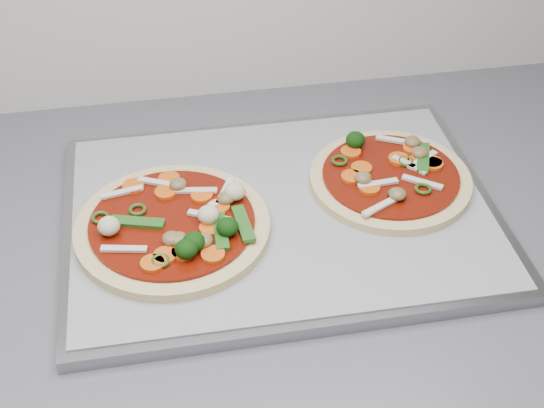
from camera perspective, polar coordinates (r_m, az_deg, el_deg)
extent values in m
cube|color=#5E5D64|center=(0.88, -18.75, -4.91)|extent=(3.60, 0.60, 0.04)
cube|color=gray|center=(0.87, 0.65, -0.76)|extent=(0.49, 0.36, 0.02)
cube|color=gray|center=(0.86, 0.65, -0.31)|extent=(0.47, 0.34, 0.00)
cylinder|color=tan|center=(0.83, -7.49, -1.78)|extent=(0.28, 0.28, 0.01)
cylinder|color=#621908|center=(0.83, -7.54, -1.38)|extent=(0.24, 0.24, 0.00)
cylinder|color=orange|center=(0.79, -8.04, -3.85)|extent=(0.03, 0.03, 0.00)
ellipsoid|color=brown|center=(0.80, -7.58, -2.59)|extent=(0.02, 0.02, 0.01)
torus|color=#284412|center=(0.81, -3.64, -1.79)|extent=(0.03, 0.03, 0.00)
ellipsoid|color=brown|center=(0.87, -7.10, 1.49)|extent=(0.03, 0.03, 0.01)
cube|color=#275A1C|center=(0.81, -3.89, -2.07)|extent=(0.02, 0.06, 0.00)
cylinder|color=orange|center=(0.78, -4.47, -3.81)|extent=(0.03, 0.03, 0.00)
cylinder|color=orange|center=(0.85, -5.31, 0.64)|extent=(0.03, 0.03, 0.00)
cylinder|color=orange|center=(0.79, -6.68, -3.61)|extent=(0.03, 0.03, 0.00)
cube|color=#275A1C|center=(0.83, -10.08, -1.37)|extent=(0.06, 0.03, 0.00)
torus|color=#284412|center=(0.78, -8.39, -4.25)|extent=(0.02, 0.02, 0.00)
cube|color=#275A1C|center=(0.81, -2.18, -1.49)|extent=(0.02, 0.06, 0.00)
cylinder|color=orange|center=(0.84, -4.03, -0.19)|extent=(0.04, 0.04, 0.00)
ellipsoid|color=brown|center=(0.84, -3.48, 0.45)|extent=(0.02, 0.02, 0.01)
ellipsoid|color=brown|center=(0.79, -7.07, -2.64)|extent=(0.03, 0.03, 0.01)
cylinder|color=orange|center=(0.88, -10.41, 1.34)|extent=(0.03, 0.03, 0.00)
cube|color=silver|center=(0.86, -3.55, 0.97)|extent=(0.03, 0.05, 0.00)
torus|color=#284412|center=(0.84, -10.09, -0.42)|extent=(0.02, 0.02, 0.00)
ellipsoid|color=brown|center=(0.79, -5.18, -2.74)|extent=(0.02, 0.02, 0.01)
ellipsoid|color=beige|center=(0.82, -4.81, -0.82)|extent=(0.03, 0.03, 0.02)
cube|color=silver|center=(0.80, -11.09, -3.34)|extent=(0.05, 0.02, 0.00)
cube|color=silver|center=(0.88, -8.59, 1.61)|extent=(0.05, 0.03, 0.00)
cube|color=silver|center=(0.87, -11.23, 0.87)|extent=(0.05, 0.02, 0.00)
ellipsoid|color=#103608|center=(0.80, -3.38, -1.74)|extent=(0.03, 0.03, 0.02)
ellipsoid|color=#103608|center=(0.78, -6.47, -3.38)|extent=(0.03, 0.03, 0.02)
cylinder|color=orange|center=(0.78, -9.00, -4.44)|extent=(0.03, 0.03, 0.00)
cylinder|color=orange|center=(0.86, -8.02, 0.88)|extent=(0.03, 0.03, 0.00)
ellipsoid|color=beige|center=(0.84, -2.83, 0.95)|extent=(0.03, 0.03, 0.02)
cylinder|color=orange|center=(0.81, -4.64, -1.80)|extent=(0.03, 0.03, 0.00)
ellipsoid|color=#103608|center=(0.78, -5.91, -2.85)|extent=(0.03, 0.03, 0.02)
torus|color=#284412|center=(0.84, -12.80, -0.99)|extent=(0.02, 0.02, 0.00)
cube|color=silver|center=(0.83, -4.78, -0.92)|extent=(0.05, 0.03, 0.00)
cube|color=silver|center=(0.85, -3.42, 0.44)|extent=(0.05, 0.03, 0.00)
ellipsoid|color=beige|center=(0.82, -12.18, -1.63)|extent=(0.03, 0.03, 0.02)
cylinder|color=orange|center=(0.88, -7.76, 1.91)|extent=(0.03, 0.03, 0.00)
cube|color=silver|center=(0.86, -5.75, 1.02)|extent=(0.05, 0.02, 0.00)
cylinder|color=tan|center=(0.90, 8.89, 1.82)|extent=(0.21, 0.21, 0.01)
cylinder|color=#621908|center=(0.90, 8.93, 2.17)|extent=(0.18, 0.18, 0.00)
torus|color=#284412|center=(0.88, 11.32, 1.13)|extent=(0.03, 0.03, 0.00)
torus|color=#284412|center=(0.88, 6.88, 2.02)|extent=(0.02, 0.02, 0.00)
torus|color=#284412|center=(0.87, 9.43, 0.71)|extent=(0.03, 0.03, 0.00)
cylinder|color=orange|center=(0.90, 6.76, 2.70)|extent=(0.04, 0.04, 0.00)
cylinder|color=orange|center=(0.94, 10.57, 4.14)|extent=(0.04, 0.04, 0.00)
cube|color=#275A1C|center=(0.93, 11.31, 3.43)|extent=(0.03, 0.06, 0.00)
ellipsoid|color=#103608|center=(0.93, 6.30, 4.82)|extent=(0.03, 0.03, 0.02)
cube|color=silver|center=(0.89, 11.25, 1.61)|extent=(0.04, 0.03, 0.00)
cylinder|color=orange|center=(0.92, 10.91, 3.15)|extent=(0.03, 0.03, 0.00)
ellipsoid|color=brown|center=(0.86, 9.43, 0.74)|extent=(0.02, 0.02, 0.01)
torus|color=#284412|center=(0.92, 10.04, 3.18)|extent=(0.03, 0.03, 0.00)
cube|color=silver|center=(0.88, 7.98, 1.54)|extent=(0.05, 0.01, 0.00)
torus|color=#284412|center=(0.91, 5.11, 3.29)|extent=(0.02, 0.02, 0.00)
cylinder|color=orange|center=(0.87, 7.35, 1.23)|extent=(0.03, 0.03, 0.00)
ellipsoid|color=brown|center=(0.94, 10.54, 4.63)|extent=(0.03, 0.03, 0.01)
cube|color=silver|center=(0.85, 8.14, -0.19)|extent=(0.05, 0.03, 0.00)
cylinder|color=orange|center=(0.92, 9.52, 3.37)|extent=(0.04, 0.04, 0.00)
cylinder|color=orange|center=(0.92, 5.95, 3.92)|extent=(0.03, 0.03, 0.00)
ellipsoid|color=brown|center=(0.88, 6.87, 1.96)|extent=(0.03, 0.03, 0.01)
cube|color=silver|center=(0.91, 10.32, 2.91)|extent=(0.04, 0.04, 0.00)
ellipsoid|color=brown|center=(0.93, 11.05, 3.82)|extent=(0.02, 0.02, 0.01)
cube|color=silver|center=(0.95, 9.26, 4.75)|extent=(0.05, 0.03, 0.00)
cylinder|color=orange|center=(0.88, 6.02, 2.05)|extent=(0.03, 0.03, 0.00)
cube|color=silver|center=(0.92, 11.26, 3.28)|extent=(0.05, 0.03, 0.00)
cylinder|color=orange|center=(0.92, 12.02, 2.97)|extent=(0.04, 0.04, 0.00)
cylinder|color=orange|center=(0.92, 11.92, 3.10)|extent=(0.04, 0.04, 0.00)
torus|color=#284412|center=(0.87, 9.36, 0.78)|extent=(0.03, 0.03, 0.00)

